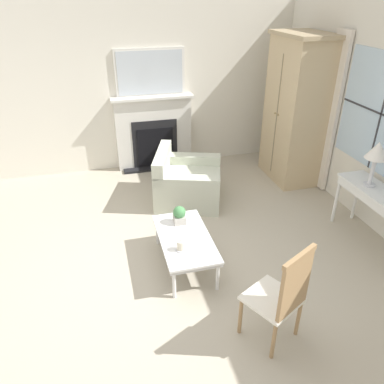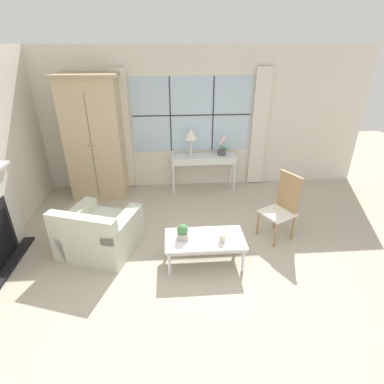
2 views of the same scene
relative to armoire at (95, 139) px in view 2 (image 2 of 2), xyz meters
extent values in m
plane|color=#B2A893|center=(1.88, -2.63, -1.18)|extent=(14.00, 14.00, 0.00)
cube|color=silver|center=(1.88, 0.40, 0.22)|extent=(7.20, 0.06, 2.80)
cube|color=silver|center=(1.88, 0.37, 0.34)|extent=(2.39, 0.01, 1.47)
cube|color=#2D2D33|center=(1.45, 0.36, 0.34)|extent=(0.02, 0.02, 1.47)
cube|color=#2D2D33|center=(2.31, 0.36, 0.34)|extent=(0.02, 0.02, 1.47)
cube|color=#2D2D33|center=(1.88, 0.36, 0.34)|extent=(2.39, 0.02, 0.02)
cube|color=silver|center=(0.49, 0.32, 0.04)|extent=(0.32, 0.06, 2.40)
cube|color=silver|center=(3.27, 0.32, 0.04)|extent=(0.32, 0.06, 2.40)
cube|color=black|center=(-0.95, -2.15, -1.16)|extent=(0.34, 1.20, 0.04)
cube|color=tan|center=(0.00, 0.00, -0.04)|extent=(1.02, 0.64, 2.28)
cube|color=tan|center=(0.00, 0.00, 1.13)|extent=(1.10, 0.70, 0.06)
cube|color=#74644C|center=(0.00, -0.32, -0.08)|extent=(0.01, 0.01, 1.92)
sphere|color=#997F4C|center=(-0.05, -0.33, -0.04)|extent=(0.03, 0.03, 0.03)
sphere|color=#997F4C|center=(0.05, -0.33, -0.04)|extent=(0.03, 0.03, 0.03)
cube|color=white|center=(2.10, 0.11, -0.45)|extent=(1.34, 0.40, 0.03)
cube|color=white|center=(2.10, 0.11, -0.52)|extent=(1.29, 0.39, 0.10)
cylinder|color=white|center=(1.47, -0.05, -0.82)|extent=(0.04, 0.04, 0.71)
cylinder|color=white|center=(2.73, -0.05, -0.82)|extent=(0.04, 0.04, 0.71)
cylinder|color=white|center=(1.47, 0.27, -0.82)|extent=(0.04, 0.04, 0.71)
cylinder|color=white|center=(2.73, 0.27, -0.82)|extent=(0.04, 0.04, 0.71)
cylinder|color=silver|center=(1.84, 0.09, -0.43)|extent=(0.15, 0.15, 0.02)
cylinder|color=silver|center=(1.84, 0.09, -0.24)|extent=(0.05, 0.05, 0.34)
cone|color=white|center=(1.84, 0.09, 0.03)|extent=(0.27, 0.27, 0.21)
cylinder|color=#4C4C51|center=(2.48, 0.14, -0.39)|extent=(0.17, 0.17, 0.10)
cylinder|color=#47844C|center=(2.48, 0.14, -0.20)|extent=(0.01, 0.01, 0.27)
cube|color=#47844C|center=(2.53, 0.14, -0.29)|extent=(0.16, 0.02, 0.09)
sphere|color=silver|center=(2.45, 0.15, -0.18)|extent=(0.09, 0.09, 0.09)
sphere|color=silver|center=(2.48, 0.15, -0.14)|extent=(0.09, 0.09, 0.09)
sphere|color=silver|center=(2.51, 0.15, -0.09)|extent=(0.09, 0.09, 0.09)
cube|color=beige|center=(0.35, -1.86, -0.96)|extent=(1.25, 1.22, 0.44)
cube|color=beige|center=(0.22, -2.24, -0.56)|extent=(0.99, 0.47, 0.34)
cube|color=beige|center=(-0.03, -1.74, -0.89)|extent=(0.49, 0.96, 0.58)
cube|color=beige|center=(0.72, -1.99, -0.89)|extent=(0.49, 0.96, 0.58)
cube|color=white|center=(3.05, -1.78, -0.73)|extent=(0.59, 0.59, 0.03)
cube|color=#9E7A51|center=(3.22, -1.68, -0.44)|extent=(0.22, 0.37, 0.56)
cube|color=#9E7A51|center=(3.22, -1.68, -0.14)|extent=(0.24, 0.40, 0.05)
cylinder|color=#9E7A51|center=(2.97, -2.03, -0.96)|extent=(0.04, 0.04, 0.43)
cylinder|color=#9E7A51|center=(2.79, -1.70, -0.96)|extent=(0.04, 0.04, 0.43)
cylinder|color=#9E7A51|center=(3.30, -1.86, -0.96)|extent=(0.04, 0.04, 0.43)
cylinder|color=#9E7A51|center=(3.13, -1.52, -0.96)|extent=(0.04, 0.04, 0.43)
cube|color=silver|center=(1.86, -2.30, -0.79)|extent=(1.10, 0.58, 0.03)
cube|color=beige|center=(1.86, -2.30, -0.82)|extent=(1.07, 0.57, 0.04)
cylinder|color=silver|center=(1.37, -2.53, -0.99)|extent=(0.04, 0.04, 0.37)
cylinder|color=silver|center=(2.36, -2.53, -0.99)|extent=(0.04, 0.04, 0.37)
cylinder|color=silver|center=(1.37, -2.06, -0.99)|extent=(0.04, 0.04, 0.37)
cylinder|color=silver|center=(2.36, -2.06, -0.99)|extent=(0.04, 0.04, 0.37)
cube|color=#BCB7AD|center=(1.56, -2.29, -0.73)|extent=(0.14, 0.14, 0.10)
sphere|color=#47844C|center=(1.56, -2.29, -0.63)|extent=(0.15, 0.15, 0.15)
cylinder|color=silver|center=(2.09, -2.39, -0.77)|extent=(0.12, 0.12, 0.01)
cylinder|color=beige|center=(2.09, -2.39, -0.71)|extent=(0.09, 0.09, 0.10)
cylinder|color=black|center=(2.09, -2.39, -0.65)|extent=(0.00, 0.00, 0.01)
camera|label=1|loc=(5.28, -3.11, 1.73)|focal=35.00mm
camera|label=2|loc=(1.43, -5.68, 1.62)|focal=28.00mm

